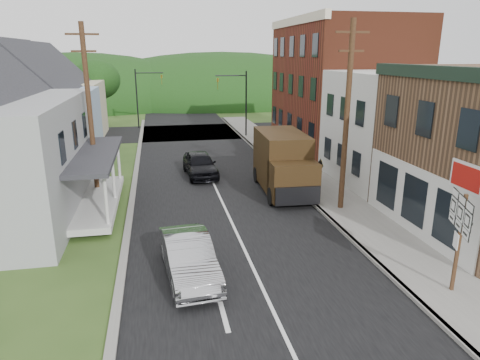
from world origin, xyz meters
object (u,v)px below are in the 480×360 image
dark_sedan (200,164)px  delivery_van (283,163)px  route_sign_cluster (459,229)px  warning_sign (320,175)px  silver_sedan (189,258)px

dark_sedan → delivery_van: bearing=-48.8°
delivery_van → dark_sedan: bearing=138.1°
dark_sedan → delivery_van: delivery_van is taller
delivery_van → route_sign_cluster: route_sign_cluster is taller
route_sign_cluster → warning_sign: 8.90m
delivery_van → warning_sign: delivery_van is taller
dark_sedan → warning_sign: bearing=-54.9°
delivery_van → route_sign_cluster: (2.28, -11.27, 0.59)m
silver_sedan → delivery_van: 10.44m
dark_sedan → warning_sign: (5.42, -6.61, 0.87)m
delivery_van → warning_sign: size_ratio=2.59×
route_sign_cluster → silver_sedan: bearing=-177.9°
silver_sedan → delivery_van: (5.92, 8.55, 0.93)m
delivery_van → route_sign_cluster: bearing=-75.9°
dark_sedan → silver_sedan: bearing=-101.9°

